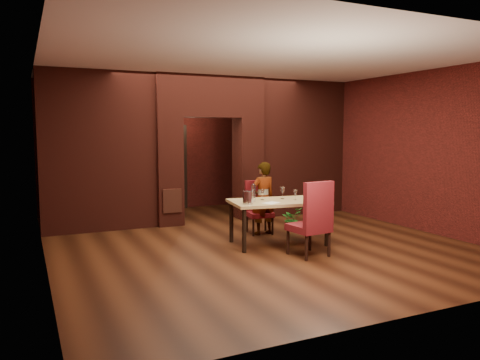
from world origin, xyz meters
The scene contains 25 objects.
floor centered at (0.00, 0.00, 0.00)m, with size 8.00×8.00×0.00m, color #422110.
ceiling centered at (0.00, 0.00, 3.20)m, with size 7.00×8.00×0.04m, color silver.
wall_back centered at (0.00, 4.00, 1.60)m, with size 7.00×0.04×3.20m, color maroon.
wall_front centered at (0.00, -4.00, 1.60)m, with size 7.00×0.04×3.20m, color maroon.
wall_left centered at (-3.50, 0.00, 1.60)m, with size 0.04×8.00×3.20m, color maroon.
wall_right centered at (3.50, 0.00, 1.60)m, with size 0.04×8.00×3.20m, color maroon.
pillar_left centered at (-0.95, 2.00, 1.15)m, with size 0.55×0.55×2.30m, color maroon.
pillar_right centered at (0.95, 2.00, 1.15)m, with size 0.55×0.55×2.30m, color maroon.
lintel centered at (0.00, 2.00, 2.75)m, with size 2.45×0.55×0.90m, color maroon.
wing_wall_left centered at (-2.36, 2.00, 1.60)m, with size 2.27×0.35×3.20m, color maroon.
wing_wall_right centered at (2.36, 2.00, 1.60)m, with size 2.27×0.35×3.20m, color maroon.
vent_panel centered at (-0.95, 1.71, 0.55)m, with size 0.40×0.03×0.50m, color #98412C.
rear_door centered at (-0.40, 3.94, 1.05)m, with size 0.90×0.08×2.10m, color black.
rear_door_frame centered at (-0.40, 3.90, 1.05)m, with size 1.02×0.04×2.22m, color black.
dining_table centered at (0.32, -0.54, 0.39)m, with size 1.68×0.95×0.79m, color tan.
chair_far centered at (0.42, 0.38, 0.51)m, with size 0.47×0.47×1.03m, color maroon.
chair_near centered at (0.38, -1.42, 0.61)m, with size 0.56×0.56×1.22m, color maroon.
person_seated centered at (0.44, 0.28, 0.71)m, with size 0.51×0.34×1.41m, color white.
wine_glass_a centered at (0.09, -0.36, 0.88)m, with size 0.08×0.08×0.19m, color silver, non-canonical shape.
wine_glass_b centered at (0.47, -0.41, 0.89)m, with size 0.09×0.09×0.21m, color silver, non-canonical shape.
wine_glass_c centered at (0.61, -0.64, 0.88)m, with size 0.07×0.07×0.18m, color silver, non-canonical shape.
tasting_sheet centered at (0.05, -0.76, 0.79)m, with size 0.28×0.20×0.00m, color white.
wine_bucket centered at (-0.36, -0.70, 0.90)m, with size 0.18×0.18×0.22m, color #BABAC1.
water_bottle centered at (-0.15, -0.49, 0.95)m, with size 0.07×0.07×0.32m, color white.
potted_plant centered at (1.16, 0.40, 0.23)m, with size 0.41×0.36×0.46m, color #236C1F.
Camera 1 is at (-3.75, -7.66, 2.01)m, focal length 35.00 mm.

